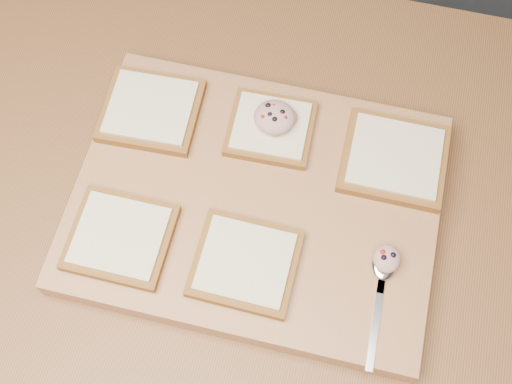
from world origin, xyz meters
TOP-DOWN VIEW (x-y plane):
  - ground at (0.00, 0.00)m, footprint 4.00×4.00m
  - island_counter at (0.00, 0.00)m, footprint 2.00×0.80m
  - cutting_board at (-0.03, 0.01)m, footprint 0.46×0.35m
  - bread_far_left at (-0.19, 0.09)m, footprint 0.13×0.12m
  - bread_far_center at (-0.03, 0.11)m, footprint 0.11×0.10m
  - bread_far_right at (0.14, 0.10)m, footprint 0.13×0.12m
  - bread_near_left at (-0.17, -0.09)m, footprint 0.12×0.11m
  - bread_near_center at (-0.02, -0.08)m, footprint 0.12×0.11m
  - tuna_salad_dollop at (-0.03, 0.11)m, footprint 0.05×0.05m
  - spoon at (0.15, -0.05)m, footprint 0.03×0.15m
  - spoon_salad at (0.15, -0.04)m, footprint 0.03×0.04m

SIDE VIEW (x-z plane):
  - ground at x=0.00m, z-range 0.00..0.00m
  - island_counter at x=0.00m, z-range 0.00..0.90m
  - cutting_board at x=-0.03m, z-range 0.90..0.94m
  - spoon at x=0.15m, z-range 0.94..0.95m
  - bread_far_center at x=-0.03m, z-range 0.94..0.95m
  - bread_near_left at x=-0.17m, z-range 0.94..0.95m
  - bread_near_center at x=-0.02m, z-range 0.94..0.95m
  - bread_far_left at x=-0.19m, z-range 0.94..0.95m
  - bread_far_right at x=0.14m, z-range 0.94..0.95m
  - spoon_salad at x=0.15m, z-range 0.95..0.97m
  - tuna_salad_dollop at x=-0.03m, z-range 0.95..0.98m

